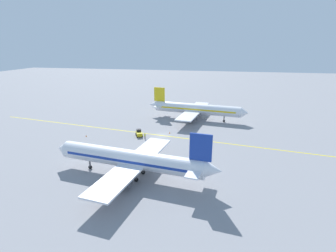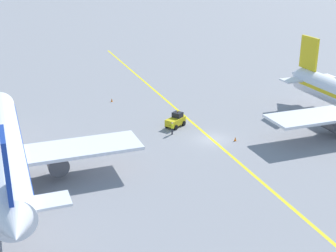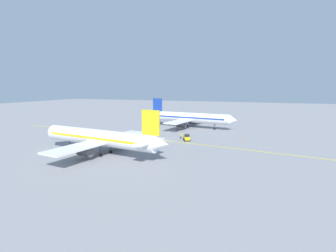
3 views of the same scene
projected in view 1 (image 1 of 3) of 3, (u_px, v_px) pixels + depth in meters
ground_plane at (162, 135)px, 76.11m from camera, size 400.00×400.00×0.00m
apron_yellow_centreline at (162, 135)px, 76.11m from camera, size 17.73×118.80×0.01m
airplane_at_gate at (196, 109)px, 91.59m from camera, size 28.45×35.51×10.60m
airplane_adjacent_stand at (132, 160)px, 51.34m from camera, size 28.44×35.52×10.60m
baggage_tug_white at (139, 133)px, 75.37m from camera, size 3.35×2.77×2.11m
ground_crew_worker at (145, 136)px, 73.21m from camera, size 0.42×0.46×1.68m
traffic_cone_near_nose at (170, 132)px, 77.88m from camera, size 0.32×0.32×0.55m
traffic_cone_mid_apron at (86, 136)px, 75.07m from camera, size 0.32×0.32×0.55m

